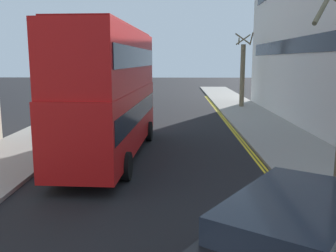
% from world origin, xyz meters
% --- Properties ---
extents(sidewalk_right, '(4.00, 80.00, 0.14)m').
position_xyz_m(sidewalk_right, '(6.50, 16.00, 0.07)').
color(sidewalk_right, gray).
rests_on(sidewalk_right, ground).
extents(sidewalk_left, '(4.00, 80.00, 0.14)m').
position_xyz_m(sidewalk_left, '(-6.50, 16.00, 0.07)').
color(sidewalk_left, gray).
rests_on(sidewalk_left, ground).
extents(kerb_line_outer, '(0.10, 56.00, 0.01)m').
position_xyz_m(kerb_line_outer, '(4.40, 14.00, 0.00)').
color(kerb_line_outer, yellow).
rests_on(kerb_line_outer, ground).
extents(kerb_line_inner, '(0.10, 56.00, 0.01)m').
position_xyz_m(kerb_line_inner, '(4.24, 14.00, 0.00)').
color(kerb_line_inner, yellow).
rests_on(kerb_line_inner, ground).
extents(double_decker_bus_away, '(3.17, 10.91, 5.64)m').
position_xyz_m(double_decker_bus_away, '(-2.06, 13.31, 3.03)').
color(double_decker_bus_away, red).
rests_on(double_decker_bus_away, ground).
extents(street_tree_near, '(1.61, 1.62, 6.49)m').
position_xyz_m(street_tree_near, '(6.72, 30.82, 3.14)').
color(street_tree_near, '#6B6047').
rests_on(street_tree_near, sidewalk_right).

